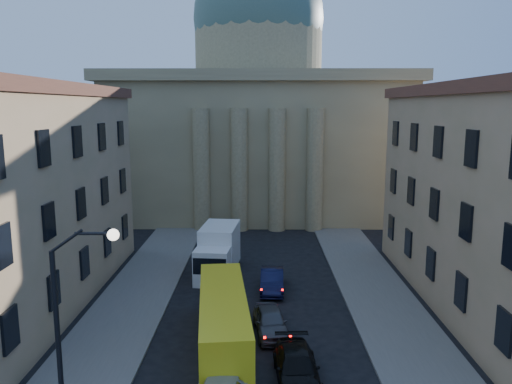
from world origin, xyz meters
The scene contains 9 objects.
sidewalk_left centered at (-8.50, 18.00, 0.07)m, with size 5.00×60.00×0.15m, color #5C5954.
sidewalk_right centered at (8.50, 18.00, 0.07)m, with size 5.00×60.00×0.15m, color #5C5954.
church centered at (0.00, 55.47, 11.88)m, with size 68.02×28.76×36.60m.
street_lamp centered at (-6.97, 8.00, 5.29)m, with size 2.62×0.44×8.83m.
car_right_mid centered at (1.96, 12.72, 0.74)m, with size 2.08×5.12×1.49m, color black.
car_right_far centered at (0.80, 17.93, 0.76)m, with size 1.79×4.45×1.52m, color #49494E.
car_right_distant centered at (1.05, 24.86, 0.77)m, with size 1.64×4.70×1.55m, color black.
city_bus centered at (-1.84, 16.13, 1.66)m, with size 3.61×11.18×3.09m.
box_truck centered at (-3.16, 28.63, 1.76)m, with size 3.29×6.99×3.72m.
Camera 1 is at (0.13, -9.60, 13.24)m, focal length 35.00 mm.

